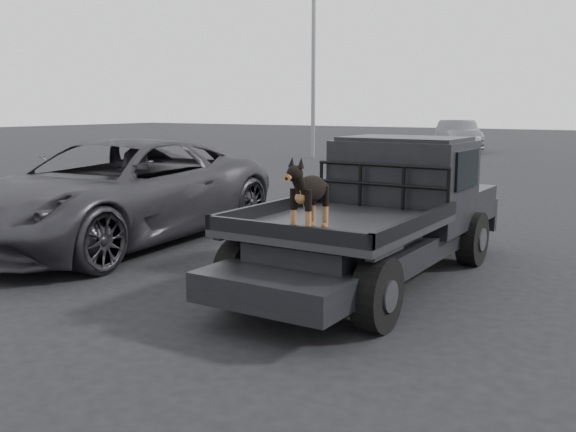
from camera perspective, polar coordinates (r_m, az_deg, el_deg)
The scene contains 7 objects.
ground at distance 7.37m, azimuth -1.19°, elevation -7.73°, with size 120.00×120.00×0.00m, color black.
flatbed_ute at distance 8.24m, azimuth 7.60°, elevation -2.62°, with size 2.00×5.40×0.92m, color black, non-canonical shape.
ute_cab at distance 8.97m, azimuth 10.27°, elevation 4.13°, with size 1.72×1.30×0.88m, color black, non-canonical shape.
headache_rack at distance 8.30m, azimuth 8.29°, elevation 2.60°, with size 1.80×0.08×0.55m, color black, non-canonical shape.
dog at distance 6.76m, azimuth 1.94°, elevation 1.90°, with size 0.32×0.60×0.74m, color black, non-canonical shape.
parked_suv at distance 10.83m, azimuth -15.13°, elevation 2.11°, with size 2.78×6.04×1.68m, color #2F2E33.
distant_car_a at distance 33.40m, azimuth 14.88°, elevation 6.92°, with size 1.63×4.66×1.54m, color #515157.
Camera 1 is at (3.88, -5.87, 2.21)m, focal length 40.00 mm.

